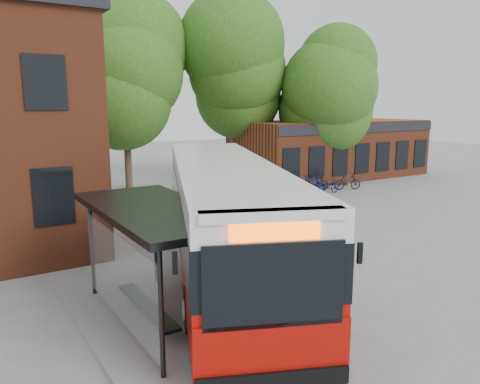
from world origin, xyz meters
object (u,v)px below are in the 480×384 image
city_bus (224,217)px  bicycle_2 (284,184)px  bicycle_1 (295,188)px  bicycle_4 (328,186)px  bicycle_3 (310,185)px  bicycle_5 (315,182)px  bicycle_0 (255,187)px  bus_shelter (158,265)px  bicycle_7 (348,181)px

city_bus → bicycle_2: size_ratio=7.47×
city_bus → bicycle_1: (9.46, 8.20, -1.22)m
bicycle_2 → bicycle_4: 2.56m
bicycle_3 → bicycle_5: size_ratio=1.04×
bicycle_0 → bicycle_4: 4.38m
bus_shelter → bicycle_4: (14.79, 10.16, -1.04)m
bicycle_4 → bicycle_1: bearing=85.3°
bicycle_2 → bicycle_4: bicycle_2 is taller
bicycle_1 → city_bus: bearing=125.7°
bicycle_1 → bicycle_0: bearing=49.0°
bicycle_1 → bus_shelter: bearing=124.6°
bicycle_2 → bicycle_1: bearing=161.7°
bicycle_4 → bicycle_7: (1.84, 0.22, 0.10)m
city_bus → bicycle_4: size_ratio=8.64×
bus_shelter → city_bus: size_ratio=0.51×
bus_shelter → bicycle_0: (10.73, 11.80, -0.95)m
bicycle_1 → bicycle_5: 2.12m
city_bus → bicycle_1: city_bus is taller
bicycle_2 → bicycle_4: size_ratio=1.16×
bicycle_5 → bicycle_7: size_ratio=1.05×
bicycle_1 → bicycle_2: size_ratio=0.92×
bus_shelter → bicycle_7: size_ratio=4.11×
city_bus → bicycle_5: (11.49, 8.79, -1.19)m
bus_shelter → bicycle_4: 17.98m
bicycle_4 → bicycle_0: bearing=71.2°
bus_shelter → bicycle_5: bearing=37.1°
bicycle_1 → bicycle_3: size_ratio=0.90×
bicycle_4 → bicycle_7: 1.85m
bicycle_2 → bus_shelter: bearing=129.3°
city_bus → bicycle_5: size_ratio=7.61×
bus_shelter → bicycle_7: bus_shelter is taller
bicycle_2 → bicycle_3: (0.76, -1.48, 0.08)m
bus_shelter → bicycle_1: bearing=39.7°
bus_shelter → bicycle_2: 17.69m
bus_shelter → bicycle_3: (13.75, 10.49, -0.89)m
bicycle_3 → bus_shelter: bearing=141.7°
bicycle_7 → bicycle_1: bearing=109.2°
bicycle_1 → bicycle_7: size_ratio=0.99×
bicycle_3 → bicycle_7: 2.88m
bicycle_0 → bicycle_3: bearing=-127.1°
city_bus → bicycle_2: city_bus is taller
bicycle_1 → bicycle_3: bearing=-94.0°
bicycle_1 → bicycle_7: bearing=-96.4°
city_bus → bicycle_0: bearing=74.5°
bus_shelter → bicycle_7: bearing=32.0°
bicycle_4 → bicycle_5: size_ratio=0.88×
bicycle_0 → bicycle_7: (5.90, -1.42, 0.01)m
bicycle_1 → bicycle_5: bicycle_5 is taller
city_bus → bicycle_3: 13.49m
bicycle_0 → bicycle_3: (3.02, -1.32, 0.06)m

